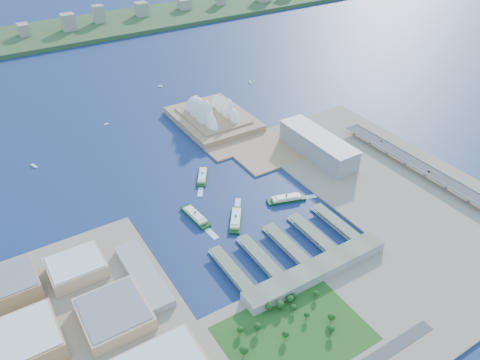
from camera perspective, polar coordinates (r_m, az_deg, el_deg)
ground at (r=659.54m, az=0.70°, el=-4.86°), size 3000.00×3000.00×0.00m
west_land at (r=528.72m, az=-17.36°, el=-20.01°), size 220.00×390.00×3.00m
south_land at (r=546.50m, az=13.18°, el=-16.60°), size 720.00×180.00×3.00m
east_land at (r=764.05m, az=18.16°, el=-0.47°), size 240.00×500.00×3.00m
peninsula at (r=891.13m, az=-2.50°, el=6.67°), size 135.00×220.00×3.00m
far_shore at (r=1492.15m, az=-20.94°, el=16.45°), size 2200.00×260.00×12.00m
opera_house at (r=891.87m, az=-3.34°, el=8.86°), size 134.00×180.00×58.00m
toaster_building at (r=799.12m, az=9.46°, el=4.20°), size 45.00×155.00×35.00m
expressway at (r=797.32m, az=21.66°, el=0.94°), size 26.00×340.00×11.85m
west_buildings at (r=539.39m, az=-18.80°, el=-16.33°), size 200.00×280.00×27.00m
ferry_wharves at (r=616.98m, az=5.60°, el=-7.83°), size 184.00×90.00×9.30m
terminal_building at (r=582.29m, az=9.29°, el=-10.81°), size 200.00×28.00×12.00m
park at (r=519.91m, az=6.71°, el=-17.55°), size 150.00×110.00×16.00m
far_skyline at (r=1464.24m, az=-21.02°, el=17.50°), size 1900.00×140.00×55.00m
ferry_a at (r=662.16m, az=-5.49°, el=-4.24°), size 19.53×59.58×11.08m
ferry_b at (r=742.67m, az=-4.61°, el=0.61°), size 40.76×52.46×10.15m
ferry_c at (r=653.56m, az=-0.53°, el=-4.67°), size 45.81×55.66×10.96m
ferry_d at (r=694.45m, az=5.69°, el=-2.15°), size 59.49×31.27×10.92m
boat_a at (r=840.82m, az=-23.80°, el=1.60°), size 8.76×15.18×2.86m
boat_b at (r=931.80m, az=-15.99°, el=6.59°), size 8.77×3.69×2.31m
boat_c at (r=1077.62m, az=1.27°, el=11.85°), size 7.91×13.66×2.95m
boat_e at (r=1071.26m, az=-9.68°, el=11.21°), size 9.03×10.81×2.65m
car_b at (r=787.14m, az=22.04°, el=0.96°), size 1.32×3.78×1.24m
car_c at (r=847.20m, az=16.86°, el=4.58°), size 1.78×4.37×1.27m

